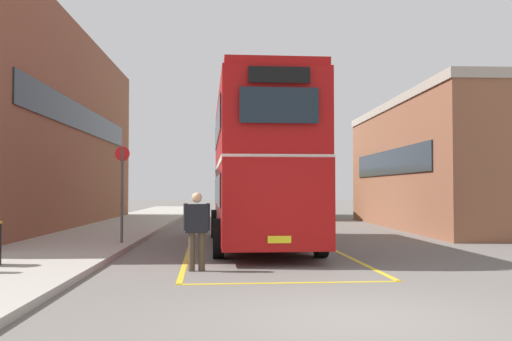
{
  "coord_description": "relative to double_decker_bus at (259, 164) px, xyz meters",
  "views": [
    {
      "loc": [
        -1.67,
        -7.72,
        1.74
      ],
      "look_at": [
        -0.78,
        11.1,
        2.36
      ],
      "focal_mm": 39.99,
      "sensor_mm": 36.0,
      "label": 1
    }
  ],
  "objects": [
    {
      "name": "double_decker_bus",
      "position": [
        0.0,
        0.0,
        0.0
      ],
      "size": [
        3.16,
        10.05,
        4.75
      ],
      "color": "black",
      "rests_on": "ground"
    },
    {
      "name": "brick_building_left",
      "position": [
        -10.5,
        8.05,
        1.87
      ],
      "size": [
        6.39,
        22.24,
        8.76
      ],
      "color": "brown",
      "rests_on": "ground"
    },
    {
      "name": "bus_stop_sign",
      "position": [
        -4.12,
        -0.26,
        -0.65
      ],
      "size": [
        0.44,
        0.08,
        2.88
      ],
      "color": "#4C4C51",
      "rests_on": "sidewalk_left"
    },
    {
      "name": "single_deck_bus",
      "position": [
        3.05,
        17.47,
        -0.88
      ],
      "size": [
        3.54,
        8.69,
        3.02
      ],
      "color": "black",
      "rests_on": "ground"
    },
    {
      "name": "bay_marking_yellow",
      "position": [
        0.03,
        -1.89,
        -2.51
      ],
      "size": [
        4.7,
        12.12,
        0.01
      ],
      "color": "gold",
      "rests_on": "ground"
    },
    {
      "name": "ground_plane",
      "position": [
        0.76,
        4.63,
        -2.51
      ],
      "size": [
        135.6,
        135.6,
        0.0
      ],
      "primitive_type": "plane",
      "color": "#66605B"
    },
    {
      "name": "pedestrian_boarding",
      "position": [
        -1.6,
        -5.32,
        -1.55
      ],
      "size": [
        0.56,
        0.26,
        1.67
      ],
      "color": "#473828",
      "rests_on": "ground"
    },
    {
      "name": "depot_building_right",
      "position": [
        9.64,
        7.78,
        0.34
      ],
      "size": [
        6.89,
        14.84,
        5.69
      ],
      "color": "brown",
      "rests_on": "ground"
    },
    {
      "name": "sidewalk_left",
      "position": [
        -5.74,
        7.03,
        -2.44
      ],
      "size": [
        4.0,
        57.6,
        0.14
      ],
      "primitive_type": "cube",
      "color": "#A39E93",
      "rests_on": "ground"
    }
  ]
}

